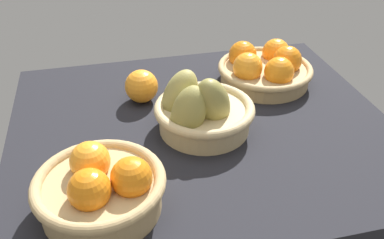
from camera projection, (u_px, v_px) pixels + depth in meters
The scene contains 5 objects.
market_tray at pixel (202, 130), 94.41cm from camera, with size 84.00×72.00×3.00cm, color black.
basket_far_right at pixel (101, 188), 69.83cm from camera, with size 22.34×22.34×11.12cm.
basket_center_pears at pixel (200, 111), 89.19cm from camera, with size 22.01×21.63×15.01cm.
basket_near_left at pixel (265, 68), 107.99cm from camera, with size 24.24×24.24×9.63cm.
loose_orange_front_gap at pixel (141, 86), 99.84cm from camera, with size 7.93×7.93×7.93cm, color orange.
Camera 1 is at (19.96, 74.51, 56.04)cm, focal length 39.30 mm.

